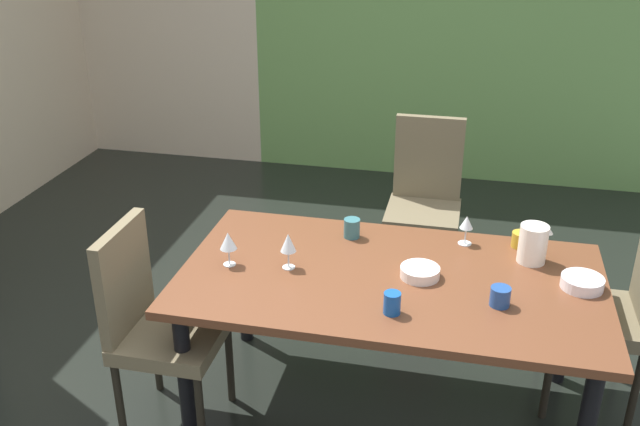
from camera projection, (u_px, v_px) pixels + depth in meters
ground_plane at (258, 385)px, 3.61m from camera, size 5.27×6.27×0.02m
back_panel_interior at (161, 2)px, 6.11m from camera, size 1.73×0.10×2.74m
garden_window_panel at (473, 13)px, 5.59m from camera, size 3.54×0.10×2.74m
dining_table at (390, 290)px, 3.16m from camera, size 1.85×1.02×0.73m
chair_head_far at (425, 194)px, 4.37m from camera, size 0.44×0.45×1.03m
chair_left_near at (153, 319)px, 3.15m from camera, size 0.44×0.44×0.98m
chair_right_far at (616, 303)px, 3.26m from camera, size 0.44×0.44×0.99m
wine_glass_north at (228, 242)px, 3.17m from camera, size 0.08×0.08×0.16m
wine_glass_near_shelf at (288, 243)px, 3.14m from camera, size 0.07×0.07×0.17m
wine_glass_right at (467, 224)px, 3.36m from camera, size 0.06×0.06×0.14m
serving_bowl_east at (582, 283)px, 3.03m from camera, size 0.18×0.18×0.05m
serving_bowl_front at (420, 272)px, 3.11m from camera, size 0.17×0.17×0.05m
cup_west at (392, 303)px, 2.84m from camera, size 0.07×0.07×0.09m
cup_rear at (352, 228)px, 3.45m from camera, size 0.08×0.08×0.09m
cup_left at (520, 240)px, 3.36m from camera, size 0.08×0.08×0.07m
cup_center at (500, 296)px, 2.89m from camera, size 0.08×0.08×0.08m
pitcher_corner at (533, 244)px, 3.21m from camera, size 0.14×0.13×0.18m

